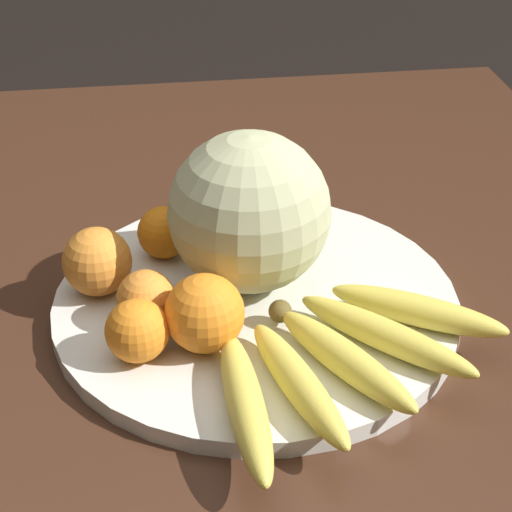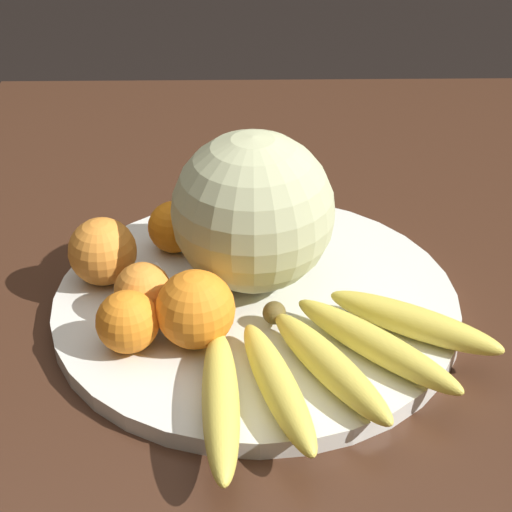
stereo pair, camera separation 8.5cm
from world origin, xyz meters
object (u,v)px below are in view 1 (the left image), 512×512
(kitchen_table, at_px, (295,393))
(banana_bunch, at_px, (339,357))
(fruit_bowl, at_px, (256,303))
(orange_front_left, at_px, (146,299))
(produce_tag, at_px, (159,291))
(melon, at_px, (249,212))
(orange_front_right, at_px, (137,331))
(orange_mid_center, at_px, (97,262))
(orange_back_left, at_px, (164,232))
(orange_back_right, at_px, (205,313))

(kitchen_table, xyz_separation_m, banana_bunch, (-0.10, -0.02, 0.13))
(fruit_bowl, bearing_deg, banana_bunch, -154.72)
(orange_front_left, relative_size, produce_tag, 0.70)
(melon, distance_m, orange_front_right, 0.17)
(orange_mid_center, relative_size, orange_back_left, 1.24)
(orange_front_right, height_order, produce_tag, orange_front_right)
(melon, relative_size, orange_back_right, 2.20)
(fruit_bowl, xyz_separation_m, melon, (0.03, 0.00, 0.09))
(banana_bunch, bearing_deg, melon, 170.96)
(fruit_bowl, xyz_separation_m, orange_back_left, (0.09, 0.09, 0.04))
(kitchen_table, xyz_separation_m, orange_back_left, (0.12, 0.13, 0.15))
(kitchen_table, xyz_separation_m, produce_tag, (0.04, 0.14, 0.12))
(orange_back_right, bearing_deg, kitchen_table, -63.46)
(kitchen_table, relative_size, orange_front_right, 22.41)
(orange_mid_center, distance_m, orange_back_right, 0.15)
(melon, relative_size, orange_back_left, 2.89)
(kitchen_table, bearing_deg, fruit_bowl, 60.58)
(orange_back_left, xyz_separation_m, orange_back_right, (-0.16, -0.03, 0.01))
(orange_front_left, xyz_separation_m, produce_tag, (0.05, -0.01, -0.03))
(orange_front_left, bearing_deg, produce_tag, -14.35)
(melon, relative_size, orange_front_left, 2.90)
(orange_mid_center, bearing_deg, fruit_bowl, -101.84)
(fruit_bowl, distance_m, orange_front_left, 0.12)
(orange_back_left, bearing_deg, fruit_bowl, -136.20)
(orange_front_right, bearing_deg, orange_back_right, -82.82)
(melon, relative_size, orange_mid_center, 2.33)
(orange_front_left, relative_size, orange_mid_center, 0.80)
(orange_back_right, bearing_deg, melon, -28.37)
(fruit_bowl, xyz_separation_m, produce_tag, (0.02, 0.10, 0.01))
(kitchen_table, height_order, banana_bunch, banana_bunch)
(kitchen_table, relative_size, produce_tag, 16.29)
(fruit_bowl, distance_m, orange_mid_center, 0.17)
(kitchen_table, height_order, orange_front_right, orange_front_right)
(orange_front_left, bearing_deg, orange_front_right, 169.66)
(kitchen_table, relative_size, banana_bunch, 4.67)
(orange_front_right, distance_m, orange_mid_center, 0.12)
(orange_back_left, bearing_deg, orange_mid_center, 130.47)
(kitchen_table, distance_m, orange_back_left, 0.23)
(orange_front_right, relative_size, produce_tag, 0.73)
(orange_mid_center, xyz_separation_m, produce_tag, (-0.01, -0.06, -0.03))
(fruit_bowl, bearing_deg, orange_mid_center, 78.16)
(kitchen_table, xyz_separation_m, orange_mid_center, (0.06, 0.20, 0.15))
(fruit_bowl, height_order, orange_front_right, orange_front_right)
(orange_mid_center, bearing_deg, orange_front_right, -161.41)
(kitchen_table, bearing_deg, banana_bunch, -169.46)
(produce_tag, bearing_deg, orange_mid_center, 51.00)
(orange_back_right, distance_m, produce_tag, 0.11)
(orange_back_left, bearing_deg, kitchen_table, -131.81)
(orange_mid_center, height_order, orange_back_left, orange_mid_center)
(fruit_bowl, relative_size, orange_back_right, 5.52)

